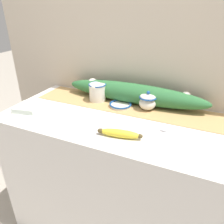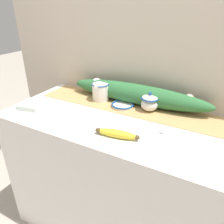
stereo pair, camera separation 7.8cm
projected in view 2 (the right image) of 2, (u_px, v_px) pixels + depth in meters
countertop at (119, 179)px, 1.41m from camera, size 1.34×0.62×0.89m
back_wall at (144, 52)px, 1.34m from camera, size 2.14×0.04×2.40m
table_runner at (132, 107)px, 1.35m from camera, size 1.23×0.25×0.00m
cream_pitcher at (101, 91)px, 1.42m from camera, size 0.11×0.13×0.12m
sugar_bowl at (150, 102)px, 1.28m from camera, size 0.10×0.10×0.12m
small_dish at (122, 105)px, 1.35m from camera, size 0.14×0.14×0.02m
banana at (117, 134)px, 1.04m from camera, size 0.22×0.07×0.04m
spoon at (160, 131)px, 1.09m from camera, size 0.19×0.03×0.01m
napkin_stack at (32, 105)px, 1.34m from camera, size 0.16×0.16×0.03m
poinsettia_garland at (136, 94)px, 1.37m from camera, size 0.93×0.14×0.13m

